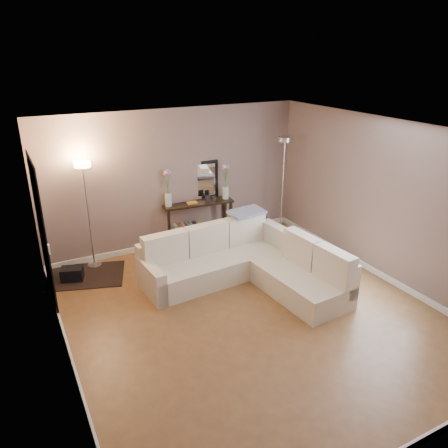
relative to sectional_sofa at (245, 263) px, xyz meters
name	(u,v)px	position (x,y,z in m)	size (l,w,h in m)	color
floor	(249,312)	(-0.40, -0.84, -0.33)	(5.00, 5.50, 0.01)	brown
ceiling	(254,132)	(-0.40, -0.84, 2.28)	(5.00, 5.50, 0.01)	white
wall_back	(175,179)	(-0.40, 1.92, 0.98)	(5.00, 0.02, 2.60)	gray
wall_front	(424,345)	(-0.40, -3.60, 0.98)	(5.00, 0.02, 2.60)	gray
wall_left	(55,271)	(-2.91, -0.84, 0.98)	(0.02, 5.50, 2.60)	gray
wall_right	(387,202)	(2.11, -0.84, 0.98)	(0.02, 5.50, 2.60)	gray
baseboard_back	(179,241)	(-0.40, 1.89, -0.27)	(5.00, 0.03, 0.10)	white
baseboard_left	(72,362)	(-2.89, -0.84, -0.27)	(0.03, 5.50, 0.10)	white
baseboard_right	(376,272)	(2.08, -0.84, -0.27)	(0.03, 5.50, 0.10)	white
doorway	(42,233)	(-2.88, 0.86, 0.78)	(0.02, 1.20, 2.20)	black
switch_plate	(49,249)	(-2.88, 0.01, 0.88)	(0.02, 0.08, 0.12)	white
sectional_sofa	(245,263)	(0.00, 0.00, 0.00)	(2.65, 2.43, 0.88)	beige
throw_blanket	(247,212)	(0.40, 0.64, 0.60)	(0.63, 0.36, 0.05)	gray
console_table	(194,220)	(-0.11, 1.77, 0.15)	(1.39, 0.49, 0.84)	black
leaning_mirror	(194,181)	(-0.01, 1.94, 0.88)	(0.96, 0.13, 0.75)	black
table_decor	(198,202)	(-0.03, 1.73, 0.53)	(0.58, 0.15, 0.14)	orange
flower_vase_left	(168,191)	(-0.60, 1.82, 0.80)	(0.16, 0.14, 0.72)	silver
flower_vase_right	(226,184)	(0.55, 1.71, 0.80)	(0.16, 0.14, 0.72)	silver
floor_lamp_lit	(86,195)	(-2.08, 1.68, 1.00)	(0.33, 0.33, 1.87)	silver
floor_lamp_unlit	(284,167)	(1.67, 1.40, 1.09)	(0.35, 0.35, 2.00)	silver
charcoal_rug	(86,276)	(-2.29, 1.37, -0.32)	(1.22, 0.92, 0.02)	black
black_bag	(72,274)	(-2.51, 1.33, -0.21)	(0.35, 0.24, 0.22)	black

